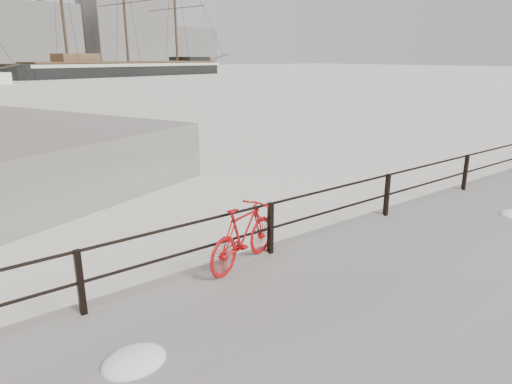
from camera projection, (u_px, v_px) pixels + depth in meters
ground at (379, 227)px, 10.93m from camera, size 400.00×400.00×0.00m
guardrail at (387, 195)px, 10.57m from camera, size 28.00×0.10×1.00m
bicycle at (243, 235)px, 8.02m from camera, size 1.87×0.87×1.13m
barque_black at (129, 76)px, 97.34m from camera, size 61.70×30.81×33.47m
industrial_west at (15, 38)px, 126.25m from camera, size 32.00×18.00×18.00m
industrial_mid at (128, 31)px, 149.71m from camera, size 26.00×20.00×24.00m
industrial_east at (183, 48)px, 168.42m from camera, size 20.00×16.00×14.00m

